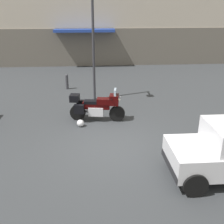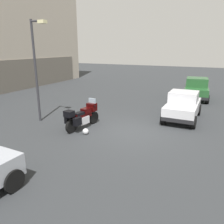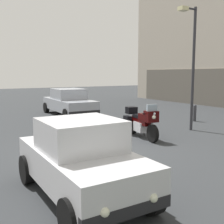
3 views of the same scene
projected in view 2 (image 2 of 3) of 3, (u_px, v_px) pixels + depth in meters
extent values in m
plane|color=#2D3033|center=(130.00, 131.00, 10.51)|extent=(80.00, 80.00, 0.00)
cylinder|color=black|center=(94.00, 118.00, 11.53)|extent=(0.65, 0.24, 0.64)
cylinder|color=black|center=(71.00, 126.00, 10.25)|extent=(0.65, 0.24, 0.64)
cylinder|color=#B7B7BC|center=(93.00, 110.00, 11.39)|extent=(0.33, 0.12, 0.68)
cube|color=#B7B7BC|center=(83.00, 120.00, 10.83)|extent=(0.66, 0.49, 0.36)
cube|color=black|center=(82.00, 115.00, 10.76)|extent=(1.13, 0.45, 0.28)
cube|color=black|center=(86.00, 110.00, 10.95)|extent=(0.57, 0.42, 0.24)
cube|color=black|center=(79.00, 113.00, 10.57)|extent=(0.60, 0.39, 0.12)
cube|color=black|center=(92.00, 107.00, 11.27)|extent=(0.43, 0.49, 0.40)
cube|color=#8C9EAD|center=(92.00, 101.00, 11.21)|extent=(0.14, 0.41, 0.28)
sphere|color=#EAEACC|center=(94.00, 106.00, 11.41)|extent=(0.14, 0.14, 0.14)
cylinder|color=black|center=(91.00, 105.00, 11.18)|extent=(0.14, 0.62, 0.04)
cylinder|color=#B7B7BC|center=(71.00, 125.00, 10.50)|extent=(0.56, 0.18, 0.09)
cube|color=black|center=(69.00, 119.00, 10.43)|extent=(0.43, 0.26, 0.36)
cube|color=black|center=(77.00, 121.00, 10.12)|extent=(0.43, 0.26, 0.36)
cube|color=black|center=(69.00, 114.00, 10.00)|extent=(0.42, 0.45, 0.28)
cylinder|color=black|center=(78.00, 125.00, 10.89)|extent=(0.04, 0.13, 0.29)
sphere|color=silver|center=(86.00, 131.00, 10.12)|extent=(0.28, 0.28, 0.28)
cube|color=#235128|center=(196.00, 90.00, 17.08)|extent=(3.94, 2.00, 0.68)
cube|color=#235128|center=(197.00, 82.00, 16.76)|extent=(1.74, 1.66, 0.64)
cube|color=#8C9EAD|center=(197.00, 81.00, 17.44)|extent=(0.19, 1.39, 0.54)
cube|color=#8C9EAD|center=(197.00, 83.00, 16.09)|extent=(0.19, 1.39, 0.51)
cube|color=black|center=(196.00, 89.00, 18.82)|extent=(0.28, 1.64, 0.20)
cube|color=black|center=(196.00, 98.00, 15.48)|extent=(0.28, 1.64, 0.20)
cylinder|color=black|center=(186.00, 91.00, 18.74)|extent=(0.66, 0.28, 0.64)
cylinder|color=black|center=(206.00, 92.00, 18.23)|extent=(0.66, 0.28, 0.64)
cylinder|color=black|center=(184.00, 98.00, 16.13)|extent=(0.66, 0.28, 0.64)
cylinder|color=black|center=(207.00, 99.00, 15.62)|extent=(0.66, 0.28, 0.64)
sphere|color=silver|center=(190.00, 87.00, 18.98)|extent=(0.14, 0.14, 0.14)
sphere|color=silver|center=(202.00, 88.00, 18.69)|extent=(0.14, 0.14, 0.14)
cube|color=black|center=(4.00, 164.00, 6.75)|extent=(0.18, 1.76, 0.20)
cylinder|color=black|center=(13.00, 180.00, 6.07)|extent=(0.65, 0.24, 0.64)
cube|color=silver|center=(183.00, 108.00, 12.11)|extent=(3.41, 1.58, 0.64)
cube|color=silver|center=(184.00, 97.00, 11.93)|extent=(1.41, 1.44, 0.60)
cube|color=#8C9EAD|center=(185.00, 95.00, 12.49)|extent=(0.07, 1.33, 0.51)
cube|color=#8C9EAD|center=(182.00, 100.00, 11.37)|extent=(0.07, 1.33, 0.48)
cube|color=black|center=(187.00, 105.00, 13.59)|extent=(0.13, 1.56, 0.20)
cube|color=black|center=(177.00, 121.00, 10.74)|extent=(0.13, 1.56, 0.20)
cylinder|color=black|center=(173.00, 107.00, 13.59)|extent=(0.64, 0.22, 0.64)
cylinder|color=black|center=(199.00, 110.00, 12.97)|extent=(0.64, 0.22, 0.64)
cylinder|color=black|center=(163.00, 118.00, 11.43)|extent=(0.64, 0.22, 0.64)
cylinder|color=black|center=(194.00, 122.00, 10.81)|extent=(0.64, 0.22, 0.64)
sphere|color=silver|center=(180.00, 102.00, 13.78)|extent=(0.14, 0.14, 0.14)
sphere|color=silver|center=(194.00, 104.00, 13.42)|extent=(0.14, 0.14, 0.14)
cylinder|color=#2D2D33|center=(36.00, 73.00, 11.34)|extent=(0.12, 0.12, 5.15)
cylinder|color=#2D2D33|center=(37.00, 21.00, 10.50)|extent=(0.08, 0.70, 0.08)
cube|color=beige|center=(42.00, 22.00, 10.37)|extent=(0.28, 0.36, 0.16)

